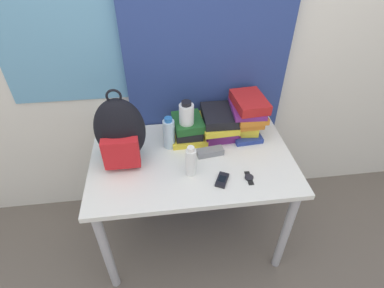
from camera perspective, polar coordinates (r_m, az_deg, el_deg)
name	(u,v)px	position (r m, az deg, el deg)	size (l,w,h in m)	color
ground_plane	(199,281)	(2.04, 1.36, -24.67)	(12.00, 12.00, 0.00)	#665B51
wall_back	(181,35)	(1.78, -2.02, 20.01)	(6.00, 0.06, 2.50)	silver
curtain_blue	(209,38)	(1.75, 3.20, 19.59)	(0.96, 0.04, 2.50)	navy
desk	(192,170)	(1.74, 0.00, -5.00)	(1.13, 0.70, 0.72)	silver
backpack	(120,133)	(1.60, -13.52, 2.14)	(0.26, 0.20, 0.43)	black
book_stack_left	(188,128)	(1.79, -0.77, 3.03)	(0.21, 0.26, 0.14)	yellow
book_stack_center	(219,123)	(1.81, 5.14, 4.02)	(0.23, 0.26, 0.16)	#6B2370
book_stack_right	(246,115)	(1.82, 10.30, 5.53)	(0.21, 0.29, 0.25)	navy
water_bottle	(169,133)	(1.70, -4.39, 2.04)	(0.07, 0.07, 0.20)	silver
sports_bottle	(187,123)	(1.71, -1.03, 3.95)	(0.08, 0.08, 0.28)	white
sunscreen_bottle	(191,161)	(1.53, -0.22, -3.34)	(0.06, 0.06, 0.18)	white
cell_phone	(222,180)	(1.55, 5.75, -6.82)	(0.09, 0.11, 0.02)	black
sunglasses_case	(210,152)	(1.69, 3.47, -1.52)	(0.16, 0.08, 0.04)	gray
wristwatch	(249,178)	(1.59, 10.82, -6.31)	(0.04, 0.10, 0.01)	black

